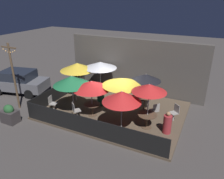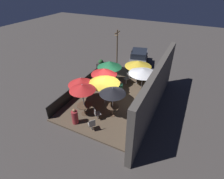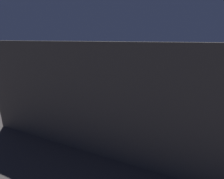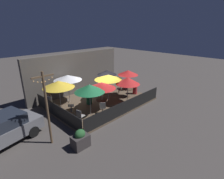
# 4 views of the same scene
# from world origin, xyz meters

# --- Properties ---
(ground_plane) EXTENTS (60.00, 60.00, 0.00)m
(ground_plane) POSITION_xyz_m (0.00, 0.00, 0.00)
(ground_plane) COLOR #423D3A
(patio_deck) EXTENTS (7.96, 5.93, 0.12)m
(patio_deck) POSITION_xyz_m (0.00, 0.00, 0.06)
(patio_deck) COLOR brown
(patio_deck) RESTS_ON ground_plane
(building_wall) EXTENTS (9.56, 0.36, 3.79)m
(building_wall) POSITION_xyz_m (0.00, 3.20, 1.90)
(building_wall) COLOR #4C4742
(building_wall) RESTS_ON ground_plane
(fence_front) EXTENTS (7.76, 0.05, 0.95)m
(fence_front) POSITION_xyz_m (0.00, -2.92, 0.59)
(fence_front) COLOR black
(fence_front) RESTS_ON patio_deck
(fence_side_left) EXTENTS (0.05, 5.73, 0.95)m
(fence_side_left) POSITION_xyz_m (-3.93, 0.00, 0.59)
(fence_side_left) COLOR black
(fence_side_left) RESTS_ON patio_deck
(patio_umbrella_0) EXTENTS (2.08, 2.08, 2.07)m
(patio_umbrella_0) POSITION_xyz_m (-0.85, -1.15, 1.96)
(patio_umbrella_0) COLOR #B2B2B7
(patio_umbrella_0) RESTS_ON patio_deck
(patio_umbrella_1) EXTENTS (1.71, 1.71, 2.39)m
(patio_umbrella_1) POSITION_xyz_m (2.30, -1.01, 2.31)
(patio_umbrella_1) COLOR #B2B2B7
(patio_umbrella_1) RESTS_ON patio_deck
(patio_umbrella_2) EXTENTS (1.72, 1.72, 2.22)m
(patio_umbrella_2) POSITION_xyz_m (1.57, 0.79, 2.14)
(patio_umbrella_2) COLOR #B2B2B7
(patio_umbrella_2) RESTS_ON patio_deck
(patio_umbrella_3) EXTENTS (1.89, 1.89, 2.16)m
(patio_umbrella_3) POSITION_xyz_m (1.25, -1.87, 2.01)
(patio_umbrella_3) COLOR #B2B2B7
(patio_umbrella_3) RESTS_ON patio_deck
(patio_umbrella_4) EXTENTS (2.24, 2.24, 2.19)m
(patio_umbrella_4) POSITION_xyz_m (0.63, -0.33, 2.11)
(patio_umbrella_4) COLOR #B2B2B7
(patio_umbrella_4) RESTS_ON patio_deck
(patio_umbrella_5) EXTENTS (2.25, 2.25, 2.24)m
(patio_umbrella_5) POSITION_xyz_m (-3.13, 0.88, 2.11)
(patio_umbrella_5) COLOR #B2B2B7
(patio_umbrella_5) RESTS_ON patio_deck
(patio_umbrella_6) EXTENTS (2.20, 2.20, 2.26)m
(patio_umbrella_6) POSITION_xyz_m (-1.86, 1.70, 2.18)
(patio_umbrella_6) COLOR #B2B2B7
(patio_umbrella_6) RESTS_ON patio_deck
(patio_umbrella_7) EXTENTS (2.08, 2.08, 2.21)m
(patio_umbrella_7) POSITION_xyz_m (-2.04, -1.27, 2.07)
(patio_umbrella_7) COLOR #B2B2B7
(patio_umbrella_7) RESTS_ON patio_deck
(dining_table_0) EXTENTS (0.89, 0.89, 0.70)m
(dining_table_0) POSITION_xyz_m (-0.85, -1.15, 0.68)
(dining_table_0) COLOR #4C3828
(dining_table_0) RESTS_ON patio_deck
(dining_table_1) EXTENTS (0.97, 0.97, 0.75)m
(dining_table_1) POSITION_xyz_m (2.30, -1.01, 0.72)
(dining_table_1) COLOR #4C3828
(dining_table_1) RESTS_ON patio_deck
(dining_table_2) EXTENTS (0.84, 0.84, 0.78)m
(dining_table_2) POSITION_xyz_m (1.57, 0.79, 0.73)
(dining_table_2) COLOR #4C3828
(dining_table_2) RESTS_ON patio_deck
(patio_chair_0) EXTENTS (0.55, 0.55, 0.95)m
(patio_chair_0) POSITION_xyz_m (-2.85, 0.05, 0.65)
(patio_chair_0) COLOR gray
(patio_chair_0) RESTS_ON patio_deck
(patio_chair_1) EXTENTS (0.56, 0.56, 0.92)m
(patio_chair_1) POSITION_xyz_m (3.44, 0.29, 0.62)
(patio_chair_1) COLOR gray
(patio_chair_1) RESTS_ON patio_deck
(patio_chair_2) EXTENTS (0.56, 0.56, 0.96)m
(patio_chair_2) POSITION_xyz_m (-1.45, -1.90, 0.65)
(patio_chair_2) COLOR gray
(patio_chair_2) RESTS_ON patio_deck
(patio_chair_3) EXTENTS (0.56, 0.56, 0.93)m
(patio_chair_3) POSITION_xyz_m (2.42, 0.02, 0.63)
(patio_chair_3) COLOR gray
(patio_chair_3) RESTS_ON patio_deck
(patio_chair_4) EXTENTS (0.48, 0.48, 0.91)m
(patio_chair_4) POSITION_xyz_m (-3.22, -1.70, 0.62)
(patio_chair_4) COLOR gray
(patio_chair_4) RESTS_ON patio_deck
(patron_0) EXTENTS (0.43, 0.43, 1.11)m
(patron_0) POSITION_xyz_m (-3.47, 1.83, 0.62)
(patron_0) COLOR silver
(patron_0) RESTS_ON patio_deck
(patron_1) EXTENTS (0.45, 0.45, 1.16)m
(patron_1) POSITION_xyz_m (3.34, -1.05, 0.63)
(patron_1) COLOR maroon
(patron_1) RESTS_ON patio_deck
(patron_2) EXTENTS (0.47, 0.47, 1.17)m
(patron_2) POSITION_xyz_m (-1.02, 0.17, 0.63)
(patron_2) COLOR #236642
(patron_2) RESTS_ON patio_deck
(planter_box) EXTENTS (0.89, 0.62, 1.05)m
(planter_box) POSITION_xyz_m (-4.58, -3.59, 0.46)
(planter_box) COLOR #332D2D
(planter_box) RESTS_ON ground_plane
(light_post) EXTENTS (1.10, 0.12, 4.00)m
(light_post) POSITION_xyz_m (-5.48, -2.17, 2.23)
(light_post) COLOR brown
(light_post) RESTS_ON ground_plane
(parked_car_0) EXTENTS (4.18, 2.51, 1.62)m
(parked_car_0) POSITION_xyz_m (-7.26, -0.39, 0.84)
(parked_car_0) COLOR #5B5B60
(parked_car_0) RESTS_ON ground_plane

